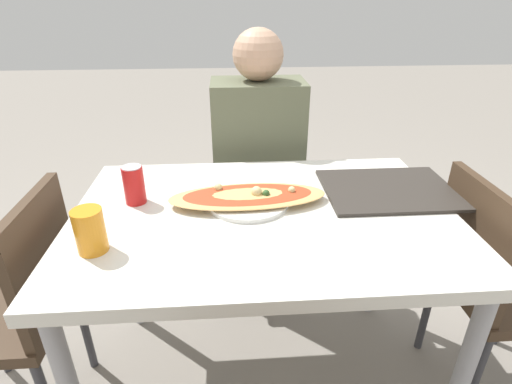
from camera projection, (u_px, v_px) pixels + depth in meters
name	position (u px, v px, depth m)	size (l,w,h in m)	color
ground_plane	(262.00, 377.00, 1.58)	(14.00, 14.00, 0.00)	gray
dining_table	(264.00, 233.00, 1.27)	(1.18, 0.80, 0.76)	silver
chair_far_seated	(256.00, 185.00, 2.00)	(0.40, 0.40, 0.85)	#3F2D1E
chair_side_left	(16.00, 302.00, 1.25)	(0.40, 0.40, 0.85)	#3F2D1E
chair_side_right	(496.00, 280.00, 1.35)	(0.40, 0.40, 0.85)	#3F2D1E
person_seated	(258.00, 148.00, 1.80)	(0.40, 0.27, 1.24)	#2D2D38
pizza_main	(248.00, 197.00, 1.28)	(0.51, 0.27, 0.06)	white
soda_can	(134.00, 185.00, 1.27)	(0.07, 0.07, 0.12)	red
drink_glass	(90.00, 231.00, 1.03)	(0.08, 0.08, 0.12)	orange
serving_tray	(389.00, 189.00, 1.36)	(0.44, 0.33, 0.01)	#332D28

